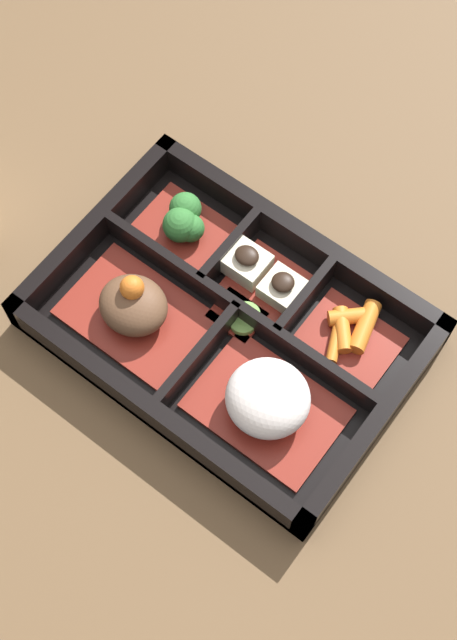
% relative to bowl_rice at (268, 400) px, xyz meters
% --- Properties ---
extents(ground_plane, '(3.00, 3.00, 0.00)m').
position_rel_bowl_rice_xyz_m(ground_plane, '(0.07, -0.04, -0.03)').
color(ground_plane, brown).
extents(bento_base, '(0.32, 0.22, 0.01)m').
position_rel_bowl_rice_xyz_m(bento_base, '(0.07, -0.04, -0.03)').
color(bento_base, black).
rests_on(bento_base, ground_plane).
extents(bento_rim, '(0.32, 0.22, 0.04)m').
position_rel_bowl_rice_xyz_m(bento_rim, '(0.07, -0.04, -0.01)').
color(bento_rim, black).
rests_on(bento_rim, ground_plane).
extents(bowl_rice, '(0.12, 0.09, 0.05)m').
position_rel_bowl_rice_xyz_m(bowl_rice, '(0.00, 0.00, 0.00)').
color(bowl_rice, maroon).
rests_on(bowl_rice, bento_base).
extents(bowl_stew, '(0.12, 0.09, 0.05)m').
position_rel_bowl_rice_xyz_m(bowl_stew, '(0.14, -0.00, -0.01)').
color(bowl_stew, maroon).
rests_on(bowl_stew, bento_base).
extents(bowl_carrots, '(0.08, 0.07, 0.02)m').
position_rel_bowl_rice_xyz_m(bowl_carrots, '(-0.02, -0.10, -0.02)').
color(bowl_carrots, maroon).
rests_on(bowl_carrots, bento_base).
extents(bowl_tofu, '(0.07, 0.06, 0.03)m').
position_rel_bowl_rice_xyz_m(bowl_tofu, '(0.07, -0.09, -0.01)').
color(bowl_tofu, maroon).
rests_on(bowl_tofu, bento_base).
extents(bowl_greens, '(0.08, 0.06, 0.04)m').
position_rel_bowl_rice_xyz_m(bowl_greens, '(0.16, -0.09, -0.01)').
color(bowl_greens, maroon).
rests_on(bowl_greens, bento_base).
extents(bowl_pickles, '(0.04, 0.04, 0.01)m').
position_rel_bowl_rice_xyz_m(bowl_pickles, '(0.07, -0.05, -0.02)').
color(bowl_pickles, maroon).
rests_on(bowl_pickles, bento_base).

